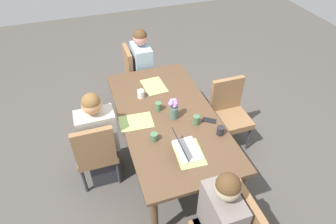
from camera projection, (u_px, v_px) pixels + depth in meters
name	position (u px, v px, depth m)	size (l,w,h in m)	color
ground_plane	(168.00, 158.00, 3.73)	(10.00, 10.00, 0.00)	#4C4742
dining_table	(168.00, 120.00, 3.30)	(2.03, 1.05, 0.73)	brown
chair_near_left_mid	(96.00, 151.00, 3.16)	(0.44, 0.44, 0.90)	olive
person_near_left_mid	(100.00, 143.00, 3.21)	(0.36, 0.40, 1.19)	#2D2D33
chair_head_left_left_far	(137.00, 72.00, 4.35)	(0.44, 0.44, 0.90)	olive
person_head_left_left_far	(142.00, 72.00, 4.30)	(0.40, 0.36, 1.19)	#2D2D33
chair_far_right_near	(229.00, 110.00, 3.68)	(0.44, 0.44, 0.90)	olive
flower_vase	(174.00, 109.00, 3.15)	(0.10, 0.11, 0.25)	#4C6B60
placemat_head_right_left_near	(189.00, 153.00, 2.82)	(0.36, 0.26, 0.00)	#9EBC66
placemat_near_left_mid	(136.00, 122.00, 3.17)	(0.36, 0.26, 0.00)	#9EBC66
placemat_head_left_left_far	(154.00, 86.00, 3.69)	(0.36, 0.26, 0.00)	#9EBC66
laptop_head_right_left_near	(185.00, 148.00, 2.82)	(0.32, 0.22, 0.21)	silver
coffee_mug_near_left	(221.00, 131.00, 3.00)	(0.08, 0.08, 0.09)	#232328
coffee_mug_near_right	(141.00, 94.00, 3.48)	(0.08, 0.08, 0.10)	white
coffee_mug_centre_left	(196.00, 120.00, 3.12)	(0.07, 0.07, 0.11)	#47704C
coffee_mug_centre_right	(154.00, 137.00, 2.94)	(0.08, 0.08, 0.08)	#47704C
coffee_mug_far_left	(158.00, 106.00, 3.30)	(0.07, 0.07, 0.10)	#47704C
phone_black	(209.00, 120.00, 3.19)	(0.15, 0.07, 0.01)	black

